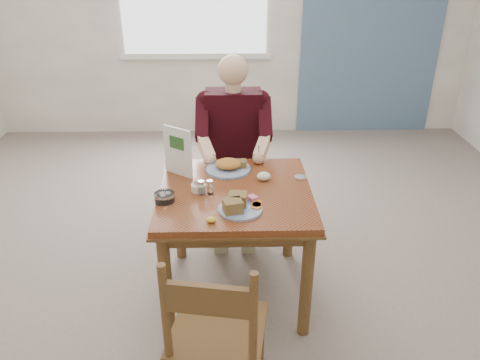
{
  "coord_description": "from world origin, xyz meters",
  "views": [
    {
      "loc": [
        -0.03,
        -2.45,
        2.04
      ],
      "look_at": [
        0.03,
        0.0,
        0.82
      ],
      "focal_mm": 35.0,
      "sensor_mm": 36.0,
      "label": 1
    }
  ],
  "objects_px": {
    "chair_near": "(216,336)",
    "near_plate": "(238,205)",
    "diner": "(234,137)",
    "far_plate": "(229,166)",
    "table": "(235,206)",
    "chair_far": "(234,173)"
  },
  "relations": [
    {
      "from": "near_plate",
      "to": "far_plate",
      "type": "bearing_deg",
      "value": 95.36
    },
    {
      "from": "chair_near",
      "to": "far_plate",
      "type": "height_order",
      "value": "chair_near"
    },
    {
      "from": "chair_near",
      "to": "diner",
      "type": "xyz_separation_m",
      "value": [
        0.1,
        1.59,
        0.33
      ]
    },
    {
      "from": "diner",
      "to": "near_plate",
      "type": "distance_m",
      "value": 0.94
    },
    {
      "from": "chair_far",
      "to": "far_plate",
      "type": "relative_size",
      "value": 3.23
    },
    {
      "from": "table",
      "to": "near_plate",
      "type": "bearing_deg",
      "value": -86.65
    },
    {
      "from": "table",
      "to": "near_plate",
      "type": "xyz_separation_m",
      "value": [
        0.01,
        -0.24,
        0.14
      ]
    },
    {
      "from": "chair_near",
      "to": "near_plate",
      "type": "height_order",
      "value": "chair_near"
    },
    {
      "from": "chair_near",
      "to": "near_plate",
      "type": "relative_size",
      "value": 3.52
    },
    {
      "from": "table",
      "to": "diner",
      "type": "bearing_deg",
      "value": 90.0
    },
    {
      "from": "chair_far",
      "to": "far_plate",
      "type": "distance_m",
      "value": 0.6
    },
    {
      "from": "table",
      "to": "far_plate",
      "type": "bearing_deg",
      "value": 97.09
    },
    {
      "from": "far_plate",
      "to": "diner",
      "type": "bearing_deg",
      "value": 85.51
    },
    {
      "from": "table",
      "to": "chair_near",
      "type": "relative_size",
      "value": 0.97
    },
    {
      "from": "chair_far",
      "to": "chair_near",
      "type": "bearing_deg",
      "value": -93.42
    },
    {
      "from": "diner",
      "to": "far_plate",
      "type": "height_order",
      "value": "diner"
    },
    {
      "from": "chair_near",
      "to": "far_plate",
      "type": "relative_size",
      "value": 3.23
    },
    {
      "from": "chair_near",
      "to": "diner",
      "type": "bearing_deg",
      "value": 86.38
    },
    {
      "from": "near_plate",
      "to": "far_plate",
      "type": "height_order",
      "value": "near_plate"
    },
    {
      "from": "chair_far",
      "to": "diner",
      "type": "xyz_separation_m",
      "value": [
        0.0,
        -0.09,
        0.33
      ]
    },
    {
      "from": "far_plate",
      "to": "chair_far",
      "type": "bearing_deg",
      "value": 86.28
    },
    {
      "from": "chair_near",
      "to": "table",
      "type": "bearing_deg",
      "value": 83.51
    }
  ]
}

